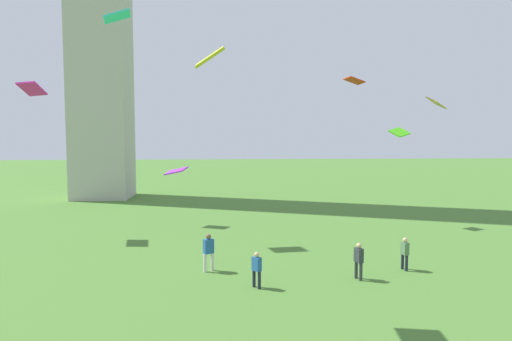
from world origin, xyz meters
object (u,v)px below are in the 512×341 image
at_px(person_4, 209,250).
at_px(kite_flying_5, 399,132).
at_px(person_1, 257,268).
at_px(person_2, 359,259).
at_px(kite_flying_4, 32,89).
at_px(kite_flying_8, 436,103).
at_px(person_5, 405,252).
at_px(kite_flying_6, 210,57).
at_px(kite_flying_2, 117,16).
at_px(kite_flying_10, 354,81).
at_px(kite_flying_0, 176,171).

bearing_deg(person_4, kite_flying_5, -44.21).
xyz_separation_m(person_1, person_4, (-2.12, 2.57, 0.14)).
relative_size(person_2, kite_flying_4, 0.95).
height_order(person_4, kite_flying_8, kite_flying_8).
bearing_deg(person_5, person_4, 77.27).
relative_size(person_5, kite_flying_6, 0.89).
height_order(kite_flying_2, kite_flying_10, kite_flying_2).
xyz_separation_m(person_5, kite_flying_10, (0.89, 12.13, 9.62)).
bearing_deg(person_1, person_5, -111.16).
bearing_deg(kite_flying_5, person_2, 127.83).
bearing_deg(person_2, person_1, -97.50).
bearing_deg(kite_flying_8, person_5, -153.92).
distance_m(person_4, kite_flying_2, 16.19).
distance_m(person_1, kite_flying_10, 19.04).
distance_m(person_1, kite_flying_4, 19.70).
bearing_deg(kite_flying_10, person_2, -123.13).
bearing_deg(kite_flying_8, person_1, -168.48).
bearing_deg(person_5, kite_flying_10, -13.92).
bearing_deg(kite_flying_6, person_4, 1.44).
bearing_deg(kite_flying_5, person_5, 20.76).
height_order(person_5, kite_flying_6, kite_flying_6).
xyz_separation_m(kite_flying_4, kite_flying_6, (11.72, -13.98, -0.18)).
height_order(kite_flying_5, kite_flying_8, kite_flying_8).
distance_m(person_2, kite_flying_6, 11.14).
distance_m(kite_flying_6, kite_flying_10, 19.62).
relative_size(person_1, kite_flying_8, 0.91).
distance_m(kite_flying_4, kite_flying_6, 18.25).
distance_m(person_2, kite_flying_10, 16.83).
bearing_deg(kite_flying_6, kite_flying_5, -71.59).
relative_size(kite_flying_0, kite_flying_5, 1.65).
relative_size(person_4, kite_flying_0, 1.03).
distance_m(kite_flying_0, kite_flying_5, 17.90).
bearing_deg(kite_flying_8, kite_flying_10, 153.06).
relative_size(person_1, person_2, 0.93).
relative_size(kite_flying_0, kite_flying_4, 1.00).
bearing_deg(person_1, person_4, 2.72).
xyz_separation_m(person_1, kite_flying_5, (6.27, 0.38, 5.78)).
height_order(person_4, kite_flying_2, kite_flying_2).
xyz_separation_m(kite_flying_0, kite_flying_2, (-3.13, -3.67, 9.95)).
distance_m(kite_flying_2, kite_flying_4, 7.22).
bearing_deg(kite_flying_0, person_2, -31.06).
bearing_deg(kite_flying_2, kite_flying_4, 158.04).
bearing_deg(kite_flying_8, kite_flying_6, -167.28).
xyz_separation_m(person_1, person_2, (4.69, 0.81, 0.06)).
distance_m(person_4, kite_flying_0, 12.27).
height_order(person_2, kite_flying_10, kite_flying_10).
xyz_separation_m(person_5, kite_flying_4, (-20.92, 9.33, 8.58)).
bearing_deg(kite_flying_8, person_4, -177.54).
distance_m(person_4, person_5, 9.49).
bearing_deg(kite_flying_2, person_1, -65.95).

